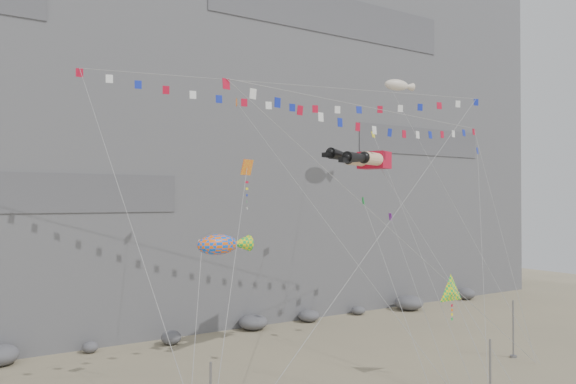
{
  "coord_description": "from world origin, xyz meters",
  "views": [
    {
      "loc": [
        -24.24,
        -26.6,
        11.47
      ],
      "look_at": [
        -1.47,
        9.0,
        12.08
      ],
      "focal_mm": 35.0,
      "sensor_mm": 36.0,
      "label": 1
    }
  ],
  "objects": [
    {
      "name": "ground",
      "position": [
        0.0,
        0.0,
        0.0
      ],
      "size": [
        120.0,
        120.0,
        0.0
      ],
      "primitive_type": "plane",
      "color": "gray",
      "rests_on": "ground"
    },
    {
      "name": "cliff",
      "position": [
        0.0,
        32.0,
        25.0
      ],
      "size": [
        80.0,
        28.0,
        50.0
      ],
      "primitive_type": "cube",
      "color": "slate",
      "rests_on": "ground"
    },
    {
      "name": "talus_boulders",
      "position": [
        0.0,
        17.0,
        0.6
      ],
      "size": [
        60.0,
        3.0,
        1.2
      ],
      "primitive_type": null,
      "color": "slate",
      "rests_on": "ground"
    },
    {
      "name": "anchor_pole_center",
      "position": [
        0.82,
        -7.29,
        2.05
      ],
      "size": [
        0.12,
        0.12,
        4.11
      ],
      "primitive_type": "cylinder",
      "color": "slate",
      "rests_on": "ground"
    },
    {
      "name": "anchor_pole_right",
      "position": [
        11.69,
        -0.93,
        2.07
      ],
      "size": [
        0.12,
        0.12,
        4.15
      ],
      "primitive_type": "cylinder",
      "color": "slate",
      "rests_on": "ground"
    },
    {
      "name": "legs_kite",
      "position": [
        2.05,
        4.52,
        14.44
      ],
      "size": [
        7.25,
        15.36,
        20.12
      ],
      "rotation": [
        0.0,
        0.0,
        0.4
      ],
      "color": "red",
      "rests_on": "ground"
    },
    {
      "name": "flag_banner_upper",
      "position": [
        -1.16,
        7.34,
        19.86
      ],
      "size": [
        30.24,
        15.76,
        26.78
      ],
      "color": "red",
      "rests_on": "ground"
    },
    {
      "name": "flag_banner_lower",
      "position": [
        1.87,
        2.2,
        17.62
      ],
      "size": [
        26.94,
        8.28,
        20.74
      ],
      "color": "red",
      "rests_on": "ground"
    },
    {
      "name": "harlequin_kite",
      "position": [
        -8.85,
        1.85,
        13.31
      ],
      "size": [
        6.55,
        7.69,
        15.89
      ],
      "color": "red",
      "rests_on": "ground"
    },
    {
      "name": "fish_windsock",
      "position": [
        -11.36,
        0.48,
        9.09
      ],
      "size": [
        5.32,
        4.82,
        10.5
      ],
      "color": "#F35D0C",
      "rests_on": "ground"
    },
    {
      "name": "delta_kite",
      "position": [
        3.75,
        -2.2,
        5.61
      ],
      "size": [
        4.37,
        6.67,
        9.05
      ],
      "color": "yellow",
      "rests_on": "ground"
    },
    {
      "name": "blimp_windsock",
      "position": [
        11.71,
        11.11,
        21.94
      ],
      "size": [
        3.81,
        15.16,
        26.22
      ],
      "color": "beige",
      "rests_on": "ground"
    },
    {
      "name": "small_kite_a",
      "position": [
        -5.46,
        9.13,
        18.14
      ],
      "size": [
        6.56,
        16.35,
        24.94
      ],
      "color": "orange",
      "rests_on": "ground"
    },
    {
      "name": "small_kite_b",
      "position": [
        5.76,
        5.54,
        10.05
      ],
      "size": [
        5.28,
        10.95,
        15.15
      ],
      "color": "purple",
      "rests_on": "ground"
    },
    {
      "name": "small_kite_c",
      "position": [
        -0.78,
        1.01,
        11.22
      ],
      "size": [
        1.25,
        7.55,
        13.31
      ],
      "color": "green",
      "rests_on": "ground"
    },
    {
      "name": "small_kite_d",
      "position": [
        7.17,
        9.0,
        16.63
      ],
      "size": [
        5.74,
        15.41,
        23.05
      ],
      "color": "#FFF115",
      "rests_on": "ground"
    },
    {
      "name": "small_kite_e",
      "position": [
        11.07,
        1.65,
        14.94
      ],
      "size": [
        8.24,
        7.41,
        18.31
      ],
      "color": "#1325A9",
      "rests_on": "ground"
    }
  ]
}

